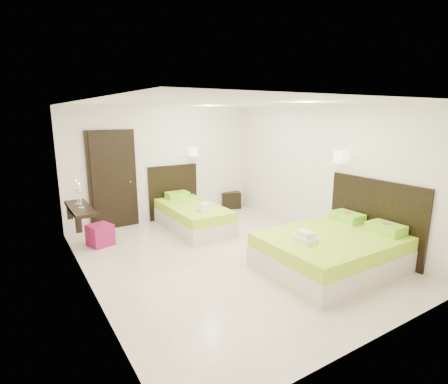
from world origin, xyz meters
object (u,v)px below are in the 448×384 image
bed_double (335,248)px  nightstand (230,199)px  ottoman (100,235)px  bed_single (191,214)px

bed_double → nightstand: (0.58, 4.00, -0.10)m
nightstand → ottoman: 3.70m
bed_double → ottoman: bearing=134.7°
bed_single → nightstand: bearing=30.2°
bed_single → bed_double: (1.05, -3.05, 0.02)m
bed_double → nightstand: bearing=81.8°
bed_double → nightstand: 4.04m
bed_single → nightstand: 1.89m
nightstand → bed_single: bearing=-131.9°
bed_single → bed_double: size_ratio=0.94×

